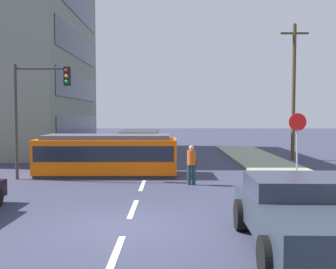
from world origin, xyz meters
name	(u,v)px	position (x,y,z in m)	size (l,w,h in m)	color
ground_plane	(148,171)	(0.00, 10.00, 0.00)	(120.00, 120.00, 0.00)	#33364D
sidewalk_curb_right	(306,184)	(6.80, 6.00, 0.07)	(3.20, 36.00, 0.14)	#92A080
lane_stripe_0	(115,254)	(0.00, -2.00, 0.01)	(0.16, 2.40, 0.01)	silver
lane_stripe_1	(133,209)	(0.00, 2.00, 0.01)	(0.16, 2.40, 0.01)	silver
lane_stripe_2	(142,185)	(0.00, 6.00, 0.01)	(0.16, 2.40, 0.01)	silver
lane_stripe_3	(152,160)	(0.00, 14.81, 0.01)	(0.16, 2.40, 0.01)	silver
lane_stripe_4	(156,151)	(0.00, 20.81, 0.01)	(0.16, 2.40, 0.01)	silver
streetcar_tram	(107,154)	(-1.91, 8.81, 1.02)	(6.74, 2.62, 1.98)	#F65D08
city_bus	(140,141)	(-1.03, 18.44, 1.02)	(2.58, 5.79, 1.77)	#C0B1AD
pedestrian_crossing	(192,163)	(2.06, 6.19, 0.94)	(0.46, 0.36, 1.67)	#1B3A42
pickup_truck_parked	(298,214)	(3.96, -1.71, 0.80)	(2.34, 5.03, 1.55)	#28323E
parked_sedan_mid	(63,154)	(-5.19, 12.77, 0.62)	(1.97, 4.17, 1.19)	#BCB4C1
parked_sedan_far	(90,145)	(-4.93, 19.34, 0.62)	(2.09, 4.19, 1.19)	navy
parked_sedan_furthest	(97,140)	(-5.42, 24.94, 0.62)	(2.07, 4.28, 1.19)	silver
stop_sign	(297,132)	(6.65, 6.71, 2.19)	(0.76, 0.07, 2.88)	gray
traffic_light_mast	(37,100)	(-4.88, 7.55, 3.64)	(2.57, 0.33, 5.24)	#333333
utility_pole_mid	(294,90)	(9.14, 15.25, 4.56)	(1.80, 0.24, 8.75)	#4B3D24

